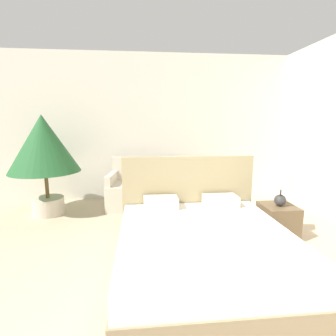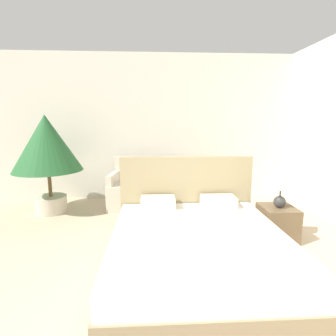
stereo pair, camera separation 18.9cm
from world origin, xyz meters
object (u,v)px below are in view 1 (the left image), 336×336
at_px(bed, 203,246).
at_px(armchair_near_window_right, 178,191).
at_px(nightstand, 278,221).
at_px(armchair_near_window_left, 127,192).
at_px(table_lamp, 282,182).
at_px(potted_palm, 44,147).

distance_m(bed, armchair_near_window_right, 2.14).
height_order(armchair_near_window_right, nightstand, armchair_near_window_right).
distance_m(bed, armchair_near_window_left, 2.33).
relative_size(bed, table_lamp, 3.97).
bearing_deg(potted_palm, armchair_near_window_right, 5.36).
bearing_deg(table_lamp, armchair_near_window_right, 128.12).
height_order(nightstand, table_lamp, table_lamp).
bearing_deg(nightstand, bed, -151.41).
relative_size(potted_palm, nightstand, 3.64).
bearing_deg(armchair_near_window_right, potted_palm, -173.32).
xyz_separation_m(armchair_near_window_left, table_lamp, (2.13, -1.50, 0.50)).
relative_size(potted_palm, table_lamp, 3.31).
bearing_deg(armchair_near_window_left, armchair_near_window_right, 6.96).
relative_size(bed, armchair_near_window_left, 2.24).
bearing_deg(armchair_near_window_left, potted_palm, -163.94).
distance_m(armchair_near_window_right, table_lamp, 1.97).
xyz_separation_m(bed, armchair_near_window_left, (-0.92, 2.14, 0.04)).
bearing_deg(armchair_near_window_right, bed, -89.39).
bearing_deg(table_lamp, armchair_near_window_left, 144.80).
height_order(bed, armchair_near_window_left, bed).
distance_m(potted_palm, nightstand, 3.80).
bearing_deg(armchair_near_window_left, nightstand, -27.87).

